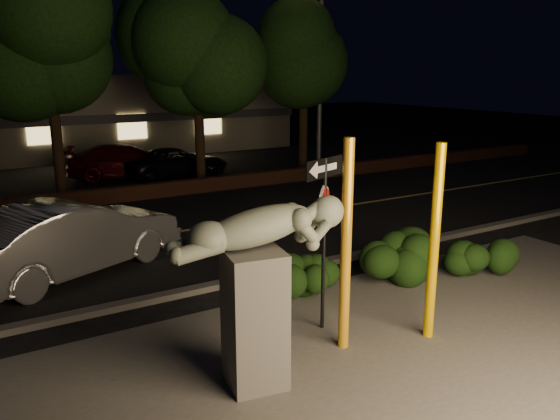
# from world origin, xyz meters

# --- Properties ---
(ground) EXTENTS (90.00, 90.00, 0.00)m
(ground) POSITION_xyz_m (0.00, 10.00, 0.00)
(ground) COLOR black
(ground) RESTS_ON ground
(patio) EXTENTS (14.00, 6.00, 0.02)m
(patio) POSITION_xyz_m (0.00, -1.00, 0.01)
(patio) COLOR #4C4944
(patio) RESTS_ON ground
(road) EXTENTS (80.00, 8.00, 0.01)m
(road) POSITION_xyz_m (0.00, 7.00, 0.01)
(road) COLOR black
(road) RESTS_ON ground
(lane_marking) EXTENTS (80.00, 0.12, 0.00)m
(lane_marking) POSITION_xyz_m (0.00, 7.00, 0.02)
(lane_marking) COLOR #D0BA53
(lane_marking) RESTS_ON road
(curb) EXTENTS (80.00, 0.25, 0.12)m
(curb) POSITION_xyz_m (0.00, 2.90, 0.06)
(curb) COLOR #4C4944
(curb) RESTS_ON ground
(brick_wall) EXTENTS (40.00, 0.35, 0.50)m
(brick_wall) POSITION_xyz_m (0.00, 11.30, 0.25)
(brick_wall) COLOR #492617
(brick_wall) RESTS_ON ground
(parking_lot) EXTENTS (40.00, 12.00, 0.01)m
(parking_lot) POSITION_xyz_m (0.00, 17.00, 0.01)
(parking_lot) COLOR black
(parking_lot) RESTS_ON ground
(building) EXTENTS (22.00, 10.20, 4.00)m
(building) POSITION_xyz_m (0.00, 24.99, 2.00)
(building) COLOR #6D6A57
(building) RESTS_ON ground
(tree_far_b) EXTENTS (5.20, 5.20, 8.41)m
(tree_far_b) POSITION_xyz_m (-2.50, 13.20, 6.05)
(tree_far_b) COLOR black
(tree_far_b) RESTS_ON ground
(tree_far_c) EXTENTS (4.80, 4.80, 7.84)m
(tree_far_c) POSITION_xyz_m (2.50, 12.80, 5.66)
(tree_far_c) COLOR black
(tree_far_c) RESTS_ON ground
(tree_far_d) EXTENTS (4.40, 4.40, 7.42)m
(tree_far_d) POSITION_xyz_m (7.50, 13.30, 5.42)
(tree_far_d) COLOR black
(tree_far_d) RESTS_ON ground
(yellow_pole_left) EXTENTS (0.16, 0.16, 3.27)m
(yellow_pole_left) POSITION_xyz_m (-0.67, -0.30, 1.64)
(yellow_pole_left) COLOR gold
(yellow_pole_left) RESTS_ON ground
(yellow_pole_right) EXTENTS (0.16, 0.16, 3.16)m
(yellow_pole_right) POSITION_xyz_m (0.71, -0.73, 1.58)
(yellow_pole_right) COLOR #E9B200
(yellow_pole_right) RESTS_ON ground
(signpost) EXTENTS (0.92, 0.37, 2.88)m
(signpost) POSITION_xyz_m (-0.59, 0.39, 2.05)
(signpost) COLOR black
(signpost) RESTS_ON ground
(sculpture) EXTENTS (2.42, 1.01, 2.58)m
(sculpture) POSITION_xyz_m (-2.29, -0.50, 1.59)
(sculpture) COLOR #4C4944
(sculpture) RESTS_ON ground
(hedge_center) EXTENTS (1.72, 0.86, 0.88)m
(hedge_center) POSITION_xyz_m (-0.09, 1.65, 0.44)
(hedge_center) COLOR black
(hedge_center) RESTS_ON ground
(hedge_right) EXTENTS (1.87, 1.01, 1.22)m
(hedge_right) POSITION_xyz_m (1.96, 1.24, 0.61)
(hedge_right) COLOR black
(hedge_right) RESTS_ON ground
(hedge_far_right) EXTENTS (1.32, 0.85, 0.90)m
(hedge_far_right) POSITION_xyz_m (3.64, 0.68, 0.45)
(hedge_far_right) COLOR black
(hedge_far_right) RESTS_ON ground
(streetlight) EXTENTS (1.48, 0.43, 9.86)m
(streetlight) POSITION_xyz_m (7.79, 12.84, 5.87)
(streetlight) COLOR #505156
(streetlight) RESTS_ON ground
(silver_sedan) EXTENTS (5.05, 3.48, 1.58)m
(silver_sedan) POSITION_xyz_m (-3.62, 5.26, 0.79)
(silver_sedan) COLOR #B7B7BC
(silver_sedan) RESTS_ON ground
(parked_car_darkred) EXTENTS (4.99, 3.07, 1.35)m
(parked_car_darkred) POSITION_xyz_m (0.38, 15.26, 0.68)
(parked_car_darkred) COLOR #3A0509
(parked_car_darkred) RESTS_ON ground
(parked_car_dark) EXTENTS (4.46, 2.41, 1.19)m
(parked_car_dark) POSITION_xyz_m (2.13, 14.50, 0.60)
(parked_car_dark) COLOR black
(parked_car_dark) RESTS_ON ground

